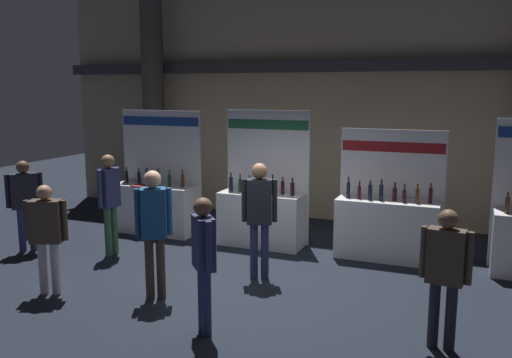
# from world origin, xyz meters

# --- Properties ---
(ground_plane) EXTENTS (26.71, 26.71, 0.00)m
(ground_plane) POSITION_xyz_m (0.00, 0.00, 0.00)
(ground_plane) COLOR black
(hall_colonnade) EXTENTS (13.36, 1.07, 6.20)m
(hall_colonnade) POSITION_xyz_m (0.00, 4.43, 3.05)
(hall_colonnade) COLOR gray
(hall_colonnade) RESTS_ON ground_plane
(exhibitor_booth_0) EXTENTS (1.84, 0.72, 2.50)m
(exhibitor_booth_0) POSITION_xyz_m (-2.94, 2.01, 0.62)
(exhibitor_booth_0) COLOR white
(exhibitor_booth_0) RESTS_ON ground_plane
(exhibitor_booth_1) EXTENTS (1.67, 0.66, 2.54)m
(exhibitor_booth_1) POSITION_xyz_m (-0.57, 1.99, 0.63)
(exhibitor_booth_1) COLOR white
(exhibitor_booth_1) RESTS_ON ground_plane
(exhibitor_booth_2) EXTENTS (1.82, 0.66, 2.24)m
(exhibitor_booth_2) POSITION_xyz_m (1.75, 2.05, 0.61)
(exhibitor_booth_2) COLOR white
(exhibitor_booth_2) RESTS_ON ground_plane
(visitor_0) EXTENTS (0.57, 0.39, 1.61)m
(visitor_0) POSITION_xyz_m (-2.52, -1.46, 0.97)
(visitor_0) COLOR silver
(visitor_0) RESTS_ON ground_plane
(visitor_1) EXTENTS (0.41, 0.44, 1.68)m
(visitor_1) POSITION_xyz_m (0.13, -1.71, 1.00)
(visitor_1) COLOR navy
(visitor_1) RESTS_ON ground_plane
(visitor_2) EXTENTS (0.24, 0.52, 1.81)m
(visitor_2) POSITION_xyz_m (-2.84, 0.41, 1.07)
(visitor_2) COLOR #33563D
(visitor_2) RESTS_ON ground_plane
(visitor_3) EXTENTS (0.46, 0.51, 1.67)m
(visitor_3) POSITION_xyz_m (-4.40, 0.01, 1.00)
(visitor_3) COLOR navy
(visitor_3) RESTS_ON ground_plane
(visitor_5) EXTENTS (0.52, 0.33, 1.83)m
(visitor_5) POSITION_xyz_m (0.06, 0.28, 1.10)
(visitor_5) COLOR navy
(visitor_5) RESTS_ON ground_plane
(visitor_8) EXTENTS (0.45, 0.39, 1.84)m
(visitor_8) POSITION_xyz_m (-1.02, -1.01, 1.11)
(visitor_8) COLOR #47382D
(visitor_8) RESTS_ON ground_plane
(visitor_9) EXTENTS (0.57, 0.25, 1.64)m
(visitor_9) POSITION_xyz_m (2.84, -1.08, 0.97)
(visitor_9) COLOR #23232D
(visitor_9) RESTS_ON ground_plane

